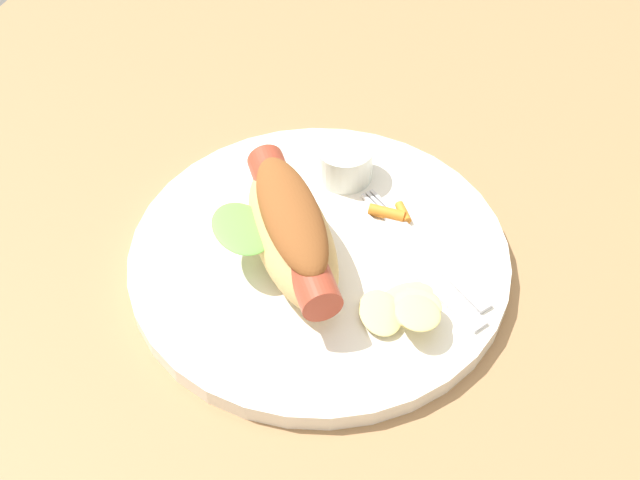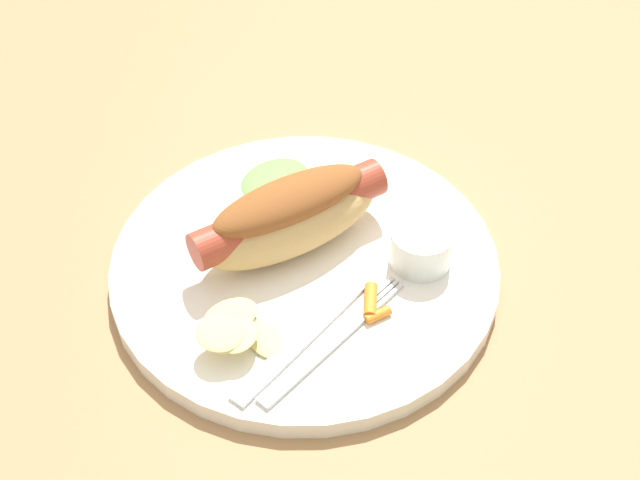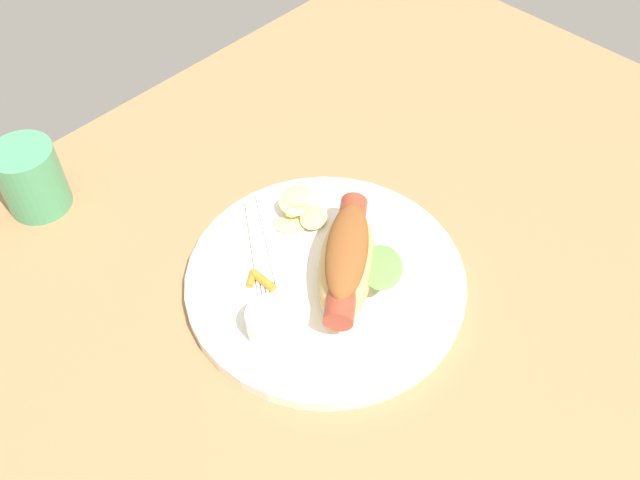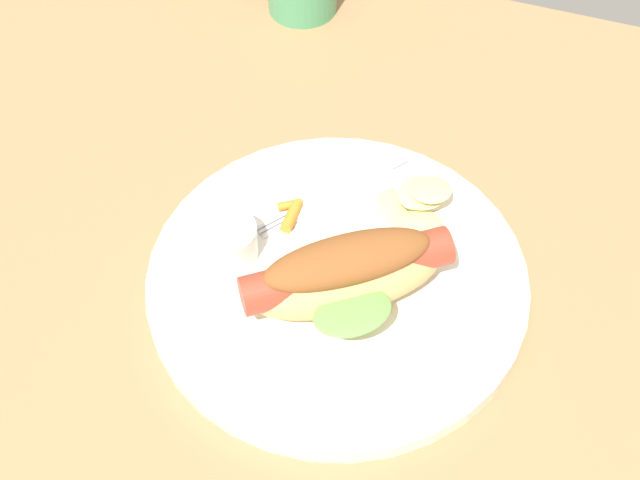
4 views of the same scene
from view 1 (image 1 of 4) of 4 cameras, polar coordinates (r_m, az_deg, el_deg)
The scene contains 8 objects.
ground_plane at distance 66.96cm, azimuth -2.86°, elevation -2.91°, with size 120.00×90.00×1.80cm, color #9E754C.
plate at distance 66.34cm, azimuth -0.06°, elevation -1.20°, with size 30.80×30.80×1.60cm, color white.
hot_dog at distance 62.96cm, azimuth -2.07°, elevation 0.77°, with size 15.90×14.17×6.27cm.
sauce_ramekin at distance 70.90cm, azimuth 1.74°, elevation 5.47°, with size 4.90×4.90×3.19cm, color white.
fork at distance 66.04cm, azimuth 7.39°, elevation -0.72°, with size 9.95×13.02×0.40cm.
knife at distance 64.61cm, azimuth 6.86°, elevation -2.09°, with size 14.17×1.40×0.36cm, color silver.
chips_pile at distance 60.82cm, azimuth 6.05°, elevation -4.76°, with size 7.19×7.41×2.59cm.
carrot_garnish at distance 68.26cm, azimuth 5.02°, elevation 1.90°, with size 2.21×3.67×1.00cm.
Camera 1 is at (-39.05, -17.50, 50.60)cm, focal length 45.69 mm.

